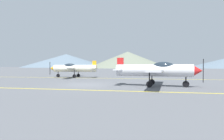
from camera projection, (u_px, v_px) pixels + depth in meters
The scene contains 7 objects.
ground_plane at pixel (86, 85), 16.32m from camera, with size 400.00×400.00×0.00m, color #54565B.
apron_line_near at pixel (71, 90), 12.89m from camera, with size 80.00×0.16×0.01m, color yellow.
apron_line_far at pixel (106, 78), 24.51m from camera, with size 80.00×0.16×0.01m, color yellow.
airplane_near at pixel (156, 70), 15.01m from camera, with size 7.12×8.17×2.44m.
airplane_mid at pixel (73, 68), 26.28m from camera, with size 7.11×8.17×2.44m.
hill_left at pixel (66, 61), 186.45m from camera, with size 88.12×88.12×13.75m, color slate.
hill_centerleft at pixel (128, 60), 135.08m from camera, with size 61.29×61.29×12.31m, color slate.
Camera 1 is at (5.28, -15.58, 1.74)m, focal length 28.75 mm.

